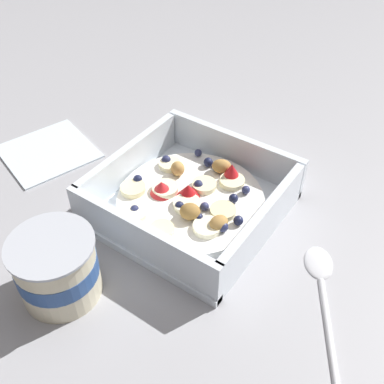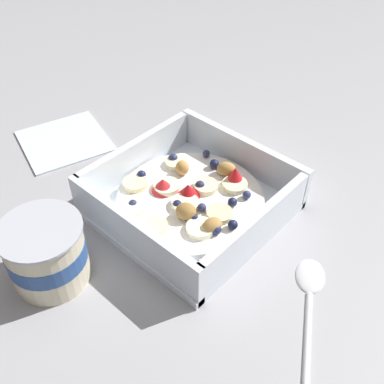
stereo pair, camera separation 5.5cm
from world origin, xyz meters
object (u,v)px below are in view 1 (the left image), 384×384
at_px(fruit_bowl, 192,199).
at_px(yogurt_cup, 57,268).
at_px(folded_napkin, 48,151).
at_px(spoon, 322,280).

xyz_separation_m(fruit_bowl, yogurt_cup, (0.04, 0.18, 0.02)).
relative_size(fruit_bowl, yogurt_cup, 2.37).
bearing_deg(fruit_bowl, folded_napkin, 5.16).
relative_size(fruit_bowl, spoon, 1.29).
height_order(spoon, folded_napkin, spoon).
bearing_deg(fruit_bowl, spoon, 175.95).
distance_m(spoon, yogurt_cup, 0.28).
relative_size(fruit_bowl, folded_napkin, 1.72).
bearing_deg(folded_napkin, yogurt_cup, 141.70).
distance_m(spoon, folded_napkin, 0.42).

